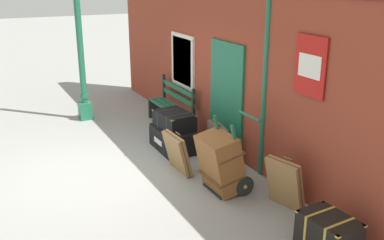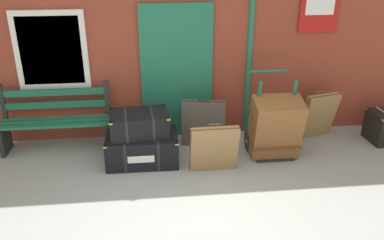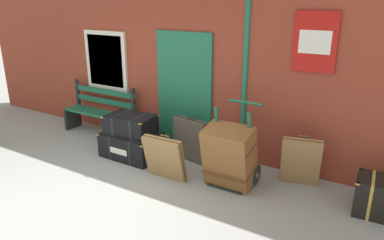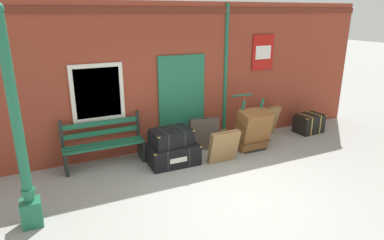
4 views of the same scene
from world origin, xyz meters
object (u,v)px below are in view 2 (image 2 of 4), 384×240
porters_trolley (270,135)px  suitcase_olive (318,116)px  steamer_trunk_base (142,148)px  suitcase_oxblood (214,149)px  steamer_trunk_middle (139,124)px  suitcase_tan (203,123)px  large_brown_trunk (275,127)px  platform_bench (56,121)px

porters_trolley → suitcase_olive: size_ratio=1.51×
steamer_trunk_base → suitcase_oxblood: suitcase_oxblood is taller
steamer_trunk_middle → suitcase_tan: bearing=22.6°
steamer_trunk_middle → suitcase_oxblood: (1.00, -0.41, -0.23)m
steamer_trunk_base → suitcase_olive: 2.82m
porters_trolley → suitcase_tan: 1.02m
steamer_trunk_base → large_brown_trunk: size_ratio=1.07×
platform_bench → steamer_trunk_base: bearing=-23.3°
large_brown_trunk → platform_bench: bearing=168.8°
steamer_trunk_base → suitcase_tan: size_ratio=1.36×
suitcase_tan → platform_bench: bearing=176.8°
porters_trolley → steamer_trunk_base: bearing=-177.0°
porters_trolley → large_brown_trunk: bearing=-90.0°
steamer_trunk_middle → porters_trolley: 1.95m
steamer_trunk_middle → suitcase_oxblood: 1.10m
porters_trolley → suitcase_olive: 0.96m
porters_trolley → suitcase_oxblood: size_ratio=1.66×
steamer_trunk_middle → suitcase_oxblood: size_ratio=1.20×
large_brown_trunk → suitcase_tan: large_brown_trunk is taller
steamer_trunk_middle → suitcase_olive: bearing=9.2°
porters_trolley → large_brown_trunk: (-0.00, -0.18, 0.21)m
large_brown_trunk → suitcase_oxblood: large_brown_trunk is taller
steamer_trunk_base → steamer_trunk_middle: steamer_trunk_middle is taller
platform_bench → porters_trolley: size_ratio=1.36×
suitcase_olive → platform_bench: bearing=179.0°
steamer_trunk_base → suitcase_oxblood: (0.97, -0.39, 0.14)m
steamer_trunk_base → suitcase_tan: suitcase_tan is taller
steamer_trunk_middle → large_brown_trunk: 1.93m
platform_bench → porters_trolley: bearing=-8.1°
suitcase_oxblood → steamer_trunk_middle: bearing=157.5°
large_brown_trunk → suitcase_oxblood: bearing=-161.6°
steamer_trunk_base → suitcase_oxblood: size_ratio=1.43×
porters_trolley → suitcase_olive: bearing=23.3°
platform_bench → suitcase_olive: 4.05m
steamer_trunk_base → porters_trolley: 1.90m
steamer_trunk_middle → porters_trolley: (1.92, 0.07, -0.31)m
platform_bench → large_brown_trunk: size_ratio=1.68×
suitcase_olive → suitcase_tan: (-1.84, -0.05, -0.03)m
porters_trolley → large_brown_trunk: size_ratio=1.24×
platform_bench → large_brown_trunk: platform_bench is taller
platform_bench → steamer_trunk_middle: platform_bench is taller
platform_bench → steamer_trunk_base: (1.28, -0.55, -0.23)m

